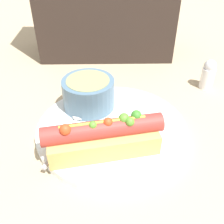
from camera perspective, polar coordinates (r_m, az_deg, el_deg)
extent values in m
plane|color=tan|center=(0.48, 0.00, -4.26)|extent=(4.00, 4.00, 0.00)
cylinder|color=white|center=(0.47, 0.00, -3.70)|extent=(0.27, 0.27, 0.01)
cube|color=tan|center=(0.42, -1.89, -6.43)|extent=(0.18, 0.09, 0.03)
cylinder|color=#9E332D|center=(0.40, -1.96, -3.79)|extent=(0.19, 0.06, 0.03)
sphere|color=#518C2D|center=(0.40, 2.62, -1.40)|extent=(0.02, 0.02, 0.02)
sphere|color=#C63F1E|center=(0.39, -0.88, -2.22)|extent=(0.01, 0.01, 0.01)
sphere|color=#518C2D|center=(0.39, -4.20, -2.86)|extent=(0.01, 0.01, 0.01)
sphere|color=#C63F1E|center=(0.38, -10.17, -3.81)|extent=(0.02, 0.02, 0.02)
sphere|color=#387A28|center=(0.40, 5.31, -0.75)|extent=(0.02, 0.02, 0.02)
sphere|color=#518C2D|center=(0.39, 3.93, -2.13)|extent=(0.01, 0.01, 0.01)
cylinder|color=gold|center=(0.39, -2.00, -2.20)|extent=(0.13, 0.03, 0.01)
cylinder|color=slate|center=(0.50, -5.12, 4.01)|extent=(0.10, 0.10, 0.06)
cylinder|color=#8C8E60|center=(0.49, -5.27, 6.37)|extent=(0.08, 0.08, 0.01)
cube|color=#B7B7BC|center=(0.44, -10.97, -6.55)|extent=(0.04, 0.11, 0.00)
ellipsoid|color=#B7B7BC|center=(0.49, -7.03, -0.50)|extent=(0.04, 0.04, 0.01)
cylinder|color=silver|center=(0.63, 20.02, 6.93)|extent=(0.03, 0.03, 0.05)
sphere|color=silver|center=(0.61, 20.62, 9.41)|extent=(0.03, 0.03, 0.03)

